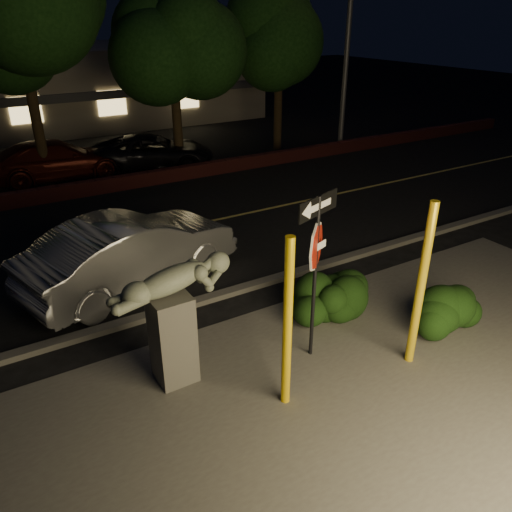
{
  "coord_description": "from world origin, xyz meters",
  "views": [
    {
      "loc": [
        -4.95,
        -5.65,
        5.69
      ],
      "look_at": [
        -0.69,
        1.48,
        1.6
      ],
      "focal_mm": 35.0,
      "sensor_mm": 36.0,
      "label": 1
    }
  ],
  "objects_px": {
    "yellow_pole_right": "(421,287)",
    "parked_car_dark": "(153,152)",
    "signpost": "(317,247)",
    "silver_sedan": "(132,251)",
    "parked_car_darkred": "(57,160)",
    "sculpture": "(172,311)",
    "yellow_pole_left": "(287,326)"
  },
  "relations": [
    {
      "from": "yellow_pole_left",
      "to": "sculpture",
      "type": "xyz_separation_m",
      "value": [
        -1.26,
        1.45,
        -0.12
      ]
    },
    {
      "from": "yellow_pole_left",
      "to": "yellow_pole_right",
      "type": "height_order",
      "value": "yellow_pole_right"
    },
    {
      "from": "parked_car_dark",
      "to": "silver_sedan",
      "type": "bearing_deg",
      "value": 178.38
    },
    {
      "from": "silver_sedan",
      "to": "parked_car_dark",
      "type": "xyz_separation_m",
      "value": [
        3.75,
        8.81,
        -0.16
      ]
    },
    {
      "from": "yellow_pole_right",
      "to": "signpost",
      "type": "relative_size",
      "value": 0.99
    },
    {
      "from": "silver_sedan",
      "to": "parked_car_dark",
      "type": "relative_size",
      "value": 1.05
    },
    {
      "from": "signpost",
      "to": "parked_car_darkred",
      "type": "relative_size",
      "value": 0.62
    },
    {
      "from": "yellow_pole_right",
      "to": "sculpture",
      "type": "distance_m",
      "value": 4.15
    },
    {
      "from": "yellow_pole_left",
      "to": "yellow_pole_right",
      "type": "relative_size",
      "value": 0.96
    },
    {
      "from": "yellow_pole_left",
      "to": "silver_sedan",
      "type": "distance_m",
      "value": 5.13
    },
    {
      "from": "signpost",
      "to": "parked_car_dark",
      "type": "xyz_separation_m",
      "value": [
        1.84,
        13.05,
        -1.52
      ]
    },
    {
      "from": "sculpture",
      "to": "parked_car_darkred",
      "type": "distance_m",
      "value": 12.92
    },
    {
      "from": "yellow_pole_right",
      "to": "parked_car_dark",
      "type": "distance_m",
      "value": 14.14
    },
    {
      "from": "signpost",
      "to": "parked_car_darkred",
      "type": "height_order",
      "value": "signpost"
    },
    {
      "from": "yellow_pole_right",
      "to": "sculpture",
      "type": "xyz_separation_m",
      "value": [
        -3.77,
        1.72,
        -0.18
      ]
    },
    {
      "from": "silver_sedan",
      "to": "parked_car_darkred",
      "type": "xyz_separation_m",
      "value": [
        0.18,
        9.31,
        -0.11
      ]
    },
    {
      "from": "yellow_pole_right",
      "to": "parked_car_dark",
      "type": "bearing_deg",
      "value": 88.31
    },
    {
      "from": "yellow_pole_right",
      "to": "parked_car_darkred",
      "type": "relative_size",
      "value": 0.62
    },
    {
      "from": "signpost",
      "to": "yellow_pole_left",
      "type": "bearing_deg",
      "value": -162.84
    },
    {
      "from": "parked_car_darkred",
      "to": "yellow_pole_right",
      "type": "bearing_deg",
      "value": -166.36
    },
    {
      "from": "sculpture",
      "to": "parked_car_darkred",
      "type": "relative_size",
      "value": 0.44
    },
    {
      "from": "sculpture",
      "to": "silver_sedan",
      "type": "relative_size",
      "value": 0.44
    },
    {
      "from": "signpost",
      "to": "yellow_pole_right",
      "type": "bearing_deg",
      "value": -55.4
    },
    {
      "from": "yellow_pole_left",
      "to": "parked_car_dark",
      "type": "bearing_deg",
      "value": 78.04
    },
    {
      "from": "parked_car_dark",
      "to": "sculpture",
      "type": "bearing_deg",
      "value": -177.25
    },
    {
      "from": "yellow_pole_left",
      "to": "parked_car_darkred",
      "type": "xyz_separation_m",
      "value": [
        -0.64,
        14.34,
        -0.75
      ]
    },
    {
      "from": "silver_sedan",
      "to": "parked_car_darkred",
      "type": "distance_m",
      "value": 9.31
    },
    {
      "from": "parked_car_dark",
      "to": "signpost",
      "type": "bearing_deg",
      "value": -166.61
    },
    {
      "from": "sculpture",
      "to": "parked_car_dark",
      "type": "height_order",
      "value": "sculpture"
    },
    {
      "from": "parked_car_darkred",
      "to": "parked_car_dark",
      "type": "xyz_separation_m",
      "value": [
        3.57,
        -0.51,
        -0.05
      ]
    },
    {
      "from": "yellow_pole_left",
      "to": "signpost",
      "type": "bearing_deg",
      "value": 35.89
    },
    {
      "from": "yellow_pole_right",
      "to": "silver_sedan",
      "type": "bearing_deg",
      "value": 122.14
    }
  ]
}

